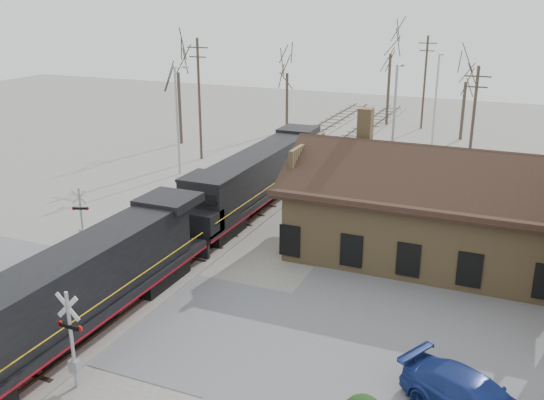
{
  "coord_description": "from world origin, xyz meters",
  "views": [
    {
      "loc": [
        16.76,
        -20.74,
        14.01
      ],
      "look_at": [
        3.99,
        9.0,
        3.14
      ],
      "focal_mm": 40.0,
      "sensor_mm": 36.0,
      "label": 1
    }
  ],
  "objects_px": {
    "depot": "(424,215)",
    "locomotive_trailing": "(254,180)",
    "locomotive_lead": "(58,302)",
    "parked_car": "(472,399)"
  },
  "relations": [
    {
      "from": "locomotive_trailing",
      "to": "locomotive_lead",
      "type": "bearing_deg",
      "value": -90.0
    },
    {
      "from": "depot",
      "to": "locomotive_lead",
      "type": "xyz_separation_m",
      "value": [
        -11.99,
        -15.88,
        -0.22
      ]
    },
    {
      "from": "locomotive_lead",
      "to": "locomotive_trailing",
      "type": "xyz_separation_m",
      "value": [
        0.0,
        19.02,
        -0.0
      ]
    },
    {
      "from": "depot",
      "to": "locomotive_lead",
      "type": "bearing_deg",
      "value": -127.05
    },
    {
      "from": "depot",
      "to": "locomotive_trailing",
      "type": "height_order",
      "value": "depot"
    },
    {
      "from": "locomotive_lead",
      "to": "locomotive_trailing",
      "type": "relative_size",
      "value": 1.0
    },
    {
      "from": "depot",
      "to": "parked_car",
      "type": "bearing_deg",
      "value": -73.03
    },
    {
      "from": "depot",
      "to": "locomotive_trailing",
      "type": "xyz_separation_m",
      "value": [
        -11.99,
        3.14,
        -0.22
      ]
    },
    {
      "from": "depot",
      "to": "parked_car",
      "type": "xyz_separation_m",
      "value": [
        4.18,
        -13.71,
        -1.64
      ]
    },
    {
      "from": "parked_car",
      "to": "depot",
      "type": "bearing_deg",
      "value": 43.68
    }
  ]
}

